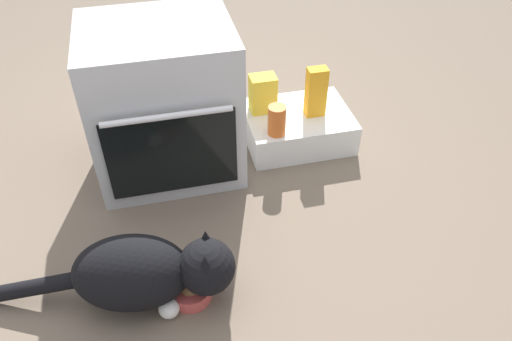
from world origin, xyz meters
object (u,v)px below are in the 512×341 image
Objects in this scene: food_bowl at (190,290)px; pantry_cabinet at (297,127)px; cat at (146,272)px; snack_bag at (263,94)px; sauce_jar at (277,120)px; juice_carton at (316,92)px; oven at (164,102)px.

pantry_cabinet is at bearing 51.46° from food_bowl.
snack_bag is at bearing 65.20° from cat.
sauce_jar is 0.78× the size of snack_bag.
pantry_cabinet is 0.21m from juice_carton.
sauce_jar is at bearing 53.60° from food_bowl.
food_bowl is 0.18× the size of cat.
juice_carton is (0.70, 0.77, 0.24)m from food_bowl.
pantry_cabinet is 3.55× the size of sauce_jar.
juice_carton is at bearing 1.26° from oven.
juice_carton is at bearing 53.03° from cat.
snack_bag reaches higher than cat.
juice_carton reaches higher than sauce_jar.
oven is at bearing 88.77° from food_bowl.
oven is 0.67m from pantry_cabinet.
oven is 4.77× the size of sauce_jar.
juice_carton is (0.69, 0.02, -0.06)m from oven.
sauce_jar is at bearing -153.47° from juice_carton.
food_bowl is at bearing -91.23° from oven.
oven is 3.71× the size of snack_bag.
pantry_cabinet is at bearing 163.56° from juice_carton.
sauce_jar is at bearing -85.66° from snack_bag.
oven reaches higher than sauce_jar.
food_bowl is (-0.02, -0.76, -0.30)m from oven.
sauce_jar is (0.63, 0.64, 0.08)m from cat.
pantry_cabinet reaches higher than food_bowl.
juice_carton reaches higher than food_bowl.
cat is at bearing -126.24° from snack_bag.
cat is (-0.15, -0.73, -0.19)m from oven.
cat is at bearing 168.55° from food_bowl.
oven is at bearing -167.20° from snack_bag.
food_bowl is 0.85m from sauce_jar.
pantry_cabinet is at bearing 56.39° from cat.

